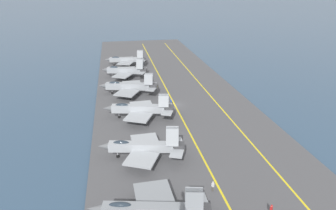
{
  "coord_description": "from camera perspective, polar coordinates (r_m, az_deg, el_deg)",
  "views": [
    {
      "loc": [
        -71.3,
        14.82,
        30.61
      ],
      "look_at": [
        -5.78,
        2.85,
        2.9
      ],
      "focal_mm": 32.0,
      "sensor_mm": 36.0,
      "label": 1
    }
  ],
  "objects": [
    {
      "name": "ground_plane",
      "position": [
        78.99,
        1.28,
        -0.22
      ],
      "size": [
        2000.0,
        2000.0,
        0.0
      ],
      "primitive_type": "plane",
      "color": "#334C66"
    },
    {
      "name": "carrier_deck",
      "position": [
        78.92,
        1.28,
        -0.08
      ],
      "size": [
        186.17,
        41.05,
        0.4
      ],
      "primitive_type": "cube",
      "color": "#4C4C4F",
      "rests_on": "ground"
    },
    {
      "name": "deck_stripe_foul_line",
      "position": [
        81.72,
        9.07,
        0.6
      ],
      "size": [
        167.56,
        1.28,
        0.01
      ],
      "primitive_type": "cube",
      "rotation": [
        0.0,
        0.0,
        -0.01
      ],
      "color": "yellow",
      "rests_on": "carrier_deck"
    },
    {
      "name": "deck_stripe_centerline",
      "position": [
        78.84,
        1.29,
        0.05
      ],
      "size": [
        167.56,
        0.36,
        0.01
      ],
      "primitive_type": "cube",
      "color": "yellow",
      "rests_on": "carrier_deck"
    },
    {
      "name": "parked_jet_nearest",
      "position": [
        41.82,
        -3.06,
        -19.39
      ],
      "size": [
        14.1,
        16.49,
        5.72
      ],
      "color": "gray",
      "rests_on": "carrier_deck"
    },
    {
      "name": "parked_jet_second",
      "position": [
        54.96,
        -4.73,
        -7.91
      ],
      "size": [
        12.35,
        15.83,
        6.34
      ],
      "color": "#9EA3A8",
      "rests_on": "carrier_deck"
    },
    {
      "name": "parked_jet_third",
      "position": [
        70.44,
        -5.44,
        -0.71
      ],
      "size": [
        12.9,
        16.74,
        5.99
      ],
      "color": "#9EA3A8",
      "rests_on": "carrier_deck"
    },
    {
      "name": "parked_jet_fourth",
      "position": [
        85.95,
        -7.44,
        3.55
      ],
      "size": [
        14.02,
        16.93,
        6.3
      ],
      "color": "#93999E",
      "rests_on": "carrier_deck"
    },
    {
      "name": "parked_jet_fifth",
      "position": [
        101.49,
        -8.18,
        6.54
      ],
      "size": [
        13.8,
        15.5,
        6.61
      ],
      "color": "#93999E",
      "rests_on": "carrier_deck"
    },
    {
      "name": "parked_jet_sixth",
      "position": [
        116.58,
        -7.94,
        8.57
      ],
      "size": [
        12.87,
        16.02,
        5.9
      ],
      "color": "#93999E",
      "rests_on": "carrier_deck"
    },
    {
      "name": "crew_white_vest",
      "position": [
        48.29,
        8.53,
        -14.98
      ],
      "size": [
        0.46,
        0.42,
        1.76
      ],
      "color": "#4C473D",
      "rests_on": "carrier_deck"
    },
    {
      "name": "crew_red_vest",
      "position": [
        46.05,
        19.05,
        -18.3
      ],
      "size": [
        0.44,
        0.46,
        1.79
      ],
      "color": "#383328",
      "rests_on": "carrier_deck"
    },
    {
      "name": "crew_blue_vest",
      "position": [
        78.1,
        0.57,
        0.6
      ],
      "size": [
        0.44,
        0.36,
        1.76
      ],
      "color": "#232328",
      "rests_on": "carrier_deck"
    }
  ]
}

